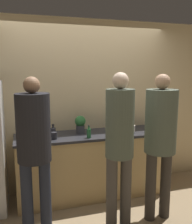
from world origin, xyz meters
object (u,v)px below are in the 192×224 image
Objects in this scene: utensil_crock at (47,128)px; bottle_dark at (53,132)px; person_left at (34,141)px; fruit_bowl at (123,128)px; person_center at (120,140)px; potted_plant at (80,124)px; cup_black at (54,136)px; person_right at (160,133)px; bottle_green at (89,133)px.

bottle_dark is at bearing -73.28° from utensil_crock.
utensil_crock is at bearing 75.66° from person_left.
person_left is 5.11× the size of fruit_bowl.
person_center is 0.98m from potted_plant.
potted_plant is at bearing 29.19° from cup_black.
person_right is 0.95m from bottle_green.
bottle_dark is at bearing 145.43° from person_right.
person_left is 6.97× the size of potted_plant.
fruit_bowl is at bearing 0.92° from bottle_dark.
fruit_bowl is 1.06m from bottle_dark.
person_center is 10.35× the size of bottle_dark.
bottle_green is at bearing -81.08° from potted_plant.
potted_plant is at bearing 172.37° from fruit_bowl.
potted_plant is at bearing 98.92° from bottle_green.
person_center reaches higher than fruit_bowl.
bottle_dark is at bearing 126.92° from person_center.
person_right is at bearing -40.37° from bottle_green.
bottle_green is at bearing -23.47° from bottle_dark.
potted_plant is at bearing -14.12° from utensil_crock.
potted_plant is at bearing 130.05° from person_right.
utensil_crock reaches higher than fruit_bowl.
utensil_crock reaches higher than bottle_green.
person_center is at bearing -115.80° from fruit_bowl.
potted_plant is (-0.05, 0.30, 0.07)m from bottle_green.
person_center is 7.15× the size of potted_plant.
person_right is (0.54, 0.04, 0.03)m from person_center.
cup_black is at bearing 61.18° from person_left.
utensil_crock reaches higher than cup_black.
potted_plant reaches higher than utensil_crock.
person_right reaches higher than cup_black.
potted_plant is at bearing 14.22° from bottle_dark.
utensil_crock is 0.23m from bottle_dark.
fruit_bowl is at bearing -7.63° from potted_plant.
fruit_bowl is 1.44× the size of utensil_crock.
utensil_crock is at bearing 169.58° from fruit_bowl.
fruit_bowl is 1.14m from utensil_crock.
cup_black is (0.06, -0.35, -0.03)m from utensil_crock.
person_center is (0.93, -0.20, -0.01)m from person_left.
fruit_bowl is (0.42, 0.87, -0.09)m from person_center.
bottle_green is (-0.18, 0.65, -0.06)m from person_center.
cup_black is (0.29, 0.52, -0.09)m from person_left.
bottle_green is (-0.60, -0.21, 0.02)m from fruit_bowl.
cup_black is (-0.46, 0.07, -0.02)m from bottle_green.
utensil_crock is (0.22, 0.87, -0.07)m from person_left.
utensil_crock is 0.50m from potted_plant.
person_left is 18.84× the size of cup_black.
cup_black is 0.48m from potted_plant.
fruit_bowl is 1.98× the size of bottle_green.
bottle_dark is at bearing -165.78° from potted_plant.
person_right is 1.37m from cup_black.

